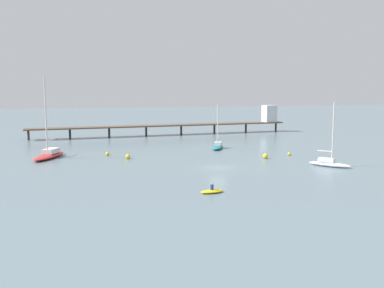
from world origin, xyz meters
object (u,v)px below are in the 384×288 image
sailboat_teal (218,146)px  mooring_buoy_outer (128,157)px  mooring_buoy_near (265,156)px  sailboat_white (329,162)px  mooring_buoy_inner (107,154)px  dinghy_yellow (212,191)px  sailboat_red (49,154)px  mooring_buoy_far (289,154)px  pier (204,121)px

sailboat_teal → mooring_buoy_outer: 19.57m
mooring_buoy_near → sailboat_white: bearing=-55.0°
mooring_buoy_inner → mooring_buoy_outer: size_ratio=0.80×
sailboat_white → dinghy_yellow: bearing=-151.6°
mooring_buoy_near → sailboat_red: bearing=165.3°
mooring_buoy_inner → sailboat_teal: bearing=10.4°
sailboat_teal → sailboat_white: (10.40, -22.09, 0.07)m
mooring_buoy_inner → sailboat_white: bearing=-30.3°
mooring_buoy_far → mooring_buoy_near: 5.70m
sailboat_red → mooring_buoy_inner: 9.47m
sailboat_teal → dinghy_yellow: 35.37m
pier → sailboat_red: sailboat_red is taller
pier → sailboat_red: size_ratio=4.89×
pier → sailboat_teal: sailboat_teal is taller
sailboat_red → sailboat_white: sailboat_red is taller
mooring_buoy_inner → mooring_buoy_outer: (3.09, -4.32, 0.08)m
pier → dinghy_yellow: pier is taller
sailboat_teal → sailboat_red: bearing=-172.3°
sailboat_white → sailboat_teal: bearing=115.2°
pier → mooring_buoy_inner: 39.87m
sailboat_white → mooring_buoy_outer: (-28.18, 13.92, -0.25)m
sailboat_white → mooring_buoy_inner: (-31.27, 18.24, -0.33)m
pier → sailboat_white: sailboat_white is taller
dinghy_yellow → mooring_buoy_near: 25.43m
mooring_buoy_inner → mooring_buoy_near: size_ratio=0.74×
sailboat_white → pier: bearing=96.9°
sailboat_teal → dinghy_yellow: (-10.93, -33.64, -0.36)m
dinghy_yellow → mooring_buoy_far: dinghy_yellow is taller
sailboat_teal → sailboat_white: bearing=-64.8°
pier → sailboat_teal: size_ratio=7.58×
sailboat_red → mooring_buoy_inner: (9.46, 0.23, -0.40)m
sailboat_white → mooring_buoy_inner: size_ratio=15.18×
mooring_buoy_near → mooring_buoy_far: bearing=22.0°
pier → mooring_buoy_near: size_ratio=76.57×
sailboat_teal → mooring_buoy_inner: (-20.87, -3.85, -0.26)m
sailboat_teal → dinghy_yellow: sailboat_teal is taller
sailboat_white → mooring_buoy_outer: size_ratio=12.15×
mooring_buoy_outer → mooring_buoy_far: bearing=-6.0°
mooring_buoy_inner → mooring_buoy_near: bearing=-20.4°
sailboat_teal → sailboat_white: sailboat_white is taller
sailboat_teal → mooring_buoy_outer: size_ratio=10.89×
dinghy_yellow → mooring_buoy_inner: (-9.95, 29.79, 0.10)m
mooring_buoy_near → sailboat_teal: bearing=107.5°
dinghy_yellow → mooring_buoy_inner: bearing=108.5°
dinghy_yellow → mooring_buoy_near: (15.08, 20.48, 0.21)m
pier → mooring_buoy_near: bearing=-90.4°
sailboat_red → mooring_buoy_inner: bearing=1.4°
sailboat_red → mooring_buoy_near: sailboat_red is taller
sailboat_red → mooring_buoy_far: 40.37m
sailboat_teal → mooring_buoy_far: bearing=-49.5°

